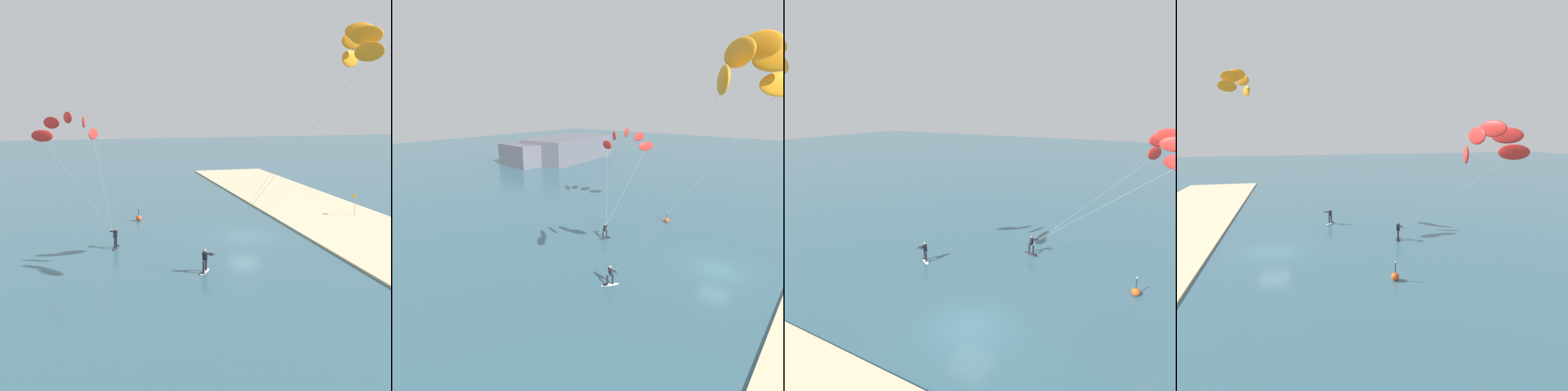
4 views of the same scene
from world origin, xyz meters
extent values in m
plane|color=#386070|center=(0.00, 0.00, 0.00)|extent=(240.00, 240.00, 0.00)
ellipsoid|color=white|center=(-7.76, 5.69, 0.04)|extent=(1.41, 1.19, 0.08)
cube|color=black|center=(-8.08, 5.94, 0.09)|extent=(0.40, 0.40, 0.02)
cylinder|color=black|center=(-7.58, 5.56, 0.47)|extent=(0.14, 0.14, 0.78)
cylinder|color=black|center=(-7.93, 5.82, 0.47)|extent=(0.14, 0.14, 0.78)
cube|color=black|center=(-7.76, 5.69, 1.16)|extent=(0.44, 0.43, 0.63)
sphere|color=tan|center=(-7.76, 5.69, 1.58)|extent=(0.20, 0.20, 0.20)
cylinder|color=black|center=(-7.92, 5.17, 1.31)|extent=(0.19, 0.53, 0.03)
cylinder|color=black|center=(-7.73, 5.39, 1.34)|extent=(0.13, 0.61, 0.15)
cylinder|color=black|center=(-7.94, 5.46, 1.34)|extent=(0.45, 0.52, 0.15)
ellipsoid|color=orange|center=(-12.71, -2.73, 14.40)|extent=(1.83, 1.16, 1.10)
ellipsoid|color=orange|center=(-11.94, -2.97, 15.43)|extent=(1.46, 1.66, 1.10)
ellipsoid|color=orange|center=(-10.63, -3.39, 15.83)|extent=(0.88, 1.90, 1.10)
ellipsoid|color=orange|center=(-9.32, -3.80, 15.43)|extent=(0.48, 1.92, 1.10)
ellipsoid|color=orange|center=(-8.55, -4.05, 14.40)|extent=(1.16, 1.83, 1.10)
cylinder|color=#B2B2B7|center=(-10.31, 1.22, 7.71)|extent=(4.81, 7.91, 12.80)
cylinder|color=#B2B2B7|center=(-8.24, 0.56, 7.71)|extent=(0.65, 9.22, 12.80)
ellipsoid|color=#333338|center=(-0.73, 11.29, 0.04)|extent=(1.54, 0.83, 0.08)
cube|color=black|center=(-0.34, 11.15, 0.09)|extent=(0.36, 0.36, 0.02)
cylinder|color=black|center=(-0.94, 11.36, 0.47)|extent=(0.14, 0.14, 0.78)
cylinder|color=black|center=(-0.52, 11.21, 0.47)|extent=(0.14, 0.14, 0.78)
cube|color=black|center=(-0.73, 11.29, 1.16)|extent=(0.40, 0.39, 0.63)
sphere|color=#9E7051|center=(-0.73, 11.29, 1.58)|extent=(0.20, 0.20, 0.20)
cylinder|color=black|center=(-0.22, 11.48, 1.31)|extent=(0.52, 0.22, 0.03)
cylinder|color=black|center=(-0.51, 11.49, 1.34)|extent=(0.50, 0.47, 0.15)
cylinder|color=black|center=(-0.43, 11.28, 1.34)|extent=(0.60, 0.10, 0.15)
ellipsoid|color=red|center=(9.31, 12.46, 8.59)|extent=(2.09, 1.17, 1.10)
ellipsoid|color=red|center=(8.99, 13.31, 9.75)|extent=(2.16, 0.38, 1.10)
ellipsoid|color=red|center=(8.43, 14.77, 10.20)|extent=(2.13, 1.06, 1.10)
ellipsoid|color=red|center=(7.88, 16.23, 9.75)|extent=(1.79, 1.71, 1.10)
ellipsoid|color=red|center=(7.55, 17.09, 8.59)|extent=(1.17, 2.09, 1.10)
cylinder|color=#B2B2B7|center=(4.55, 11.97, 4.80)|extent=(9.54, 0.99, 6.99)
cylinder|color=#B2B2B7|center=(3.67, 14.28, 4.80)|extent=(7.79, 5.62, 6.99)
sphere|color=#EA5119|center=(7.85, 8.41, 0.28)|extent=(0.56, 0.56, 0.56)
cylinder|color=#262628|center=(7.85, 8.41, 0.91)|extent=(0.06, 0.06, 0.70)
sphere|color=#F2F2CC|center=(7.85, 8.41, 1.32)|extent=(0.12, 0.12, 0.12)
cube|color=slate|center=(34.65, 48.04, 2.84)|extent=(25.42, 13.92, 5.67)
cube|color=slate|center=(37.57, 52.21, 2.72)|extent=(23.47, 15.14, 5.44)
cube|color=slate|center=(30.78, 50.02, 2.43)|extent=(25.70, 12.76, 4.86)
camera|label=1|loc=(-37.60, 13.54, 11.48)|focal=43.13mm
camera|label=2|loc=(-25.99, -6.84, 13.51)|focal=29.48mm
camera|label=3|loc=(9.02, -14.86, 12.37)|focal=31.79mm
camera|label=4|loc=(28.89, 1.91, 10.04)|focal=31.53mm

